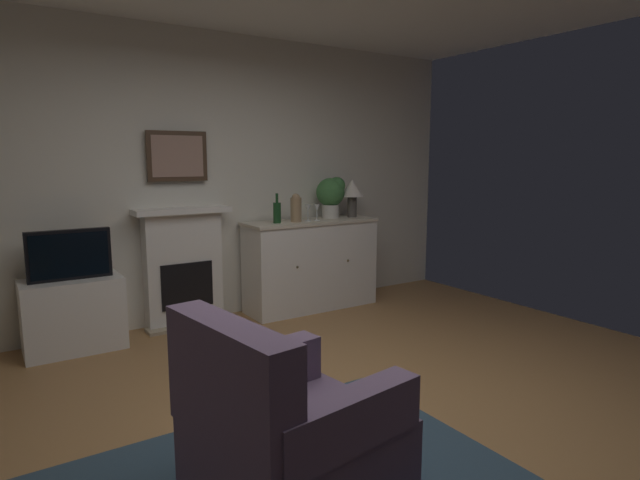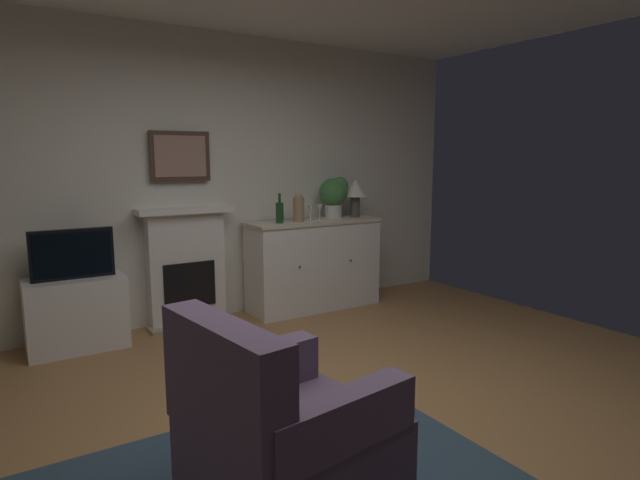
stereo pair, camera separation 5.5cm
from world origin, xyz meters
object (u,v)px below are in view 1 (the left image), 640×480
Objects in this scene: sideboard_cabinet at (311,264)px; tv_cabinet at (73,315)px; wine_glass_center at (317,208)px; tv_set at (69,255)px; potted_plant_small at (331,194)px; wine_glass_left at (308,209)px; framed_picture at (177,156)px; table_lamp at (352,191)px; armchair at (285,430)px; fireplace_unit at (183,267)px; wine_bottle at (277,212)px; vase_decorative at (296,208)px.

sideboard_cabinet reaches higher than tv_cabinet.
wine_glass_center reaches higher than tv_set.
wine_glass_center is at bearing -1.57° from tv_cabinet.
tv_cabinet is 1.74× the size of potted_plant_small.
wine_glass_left is at bearing -1.78° from tv_cabinet.
wine_glass_left is 0.39m from potted_plant_small.
framed_picture is 1.85m from table_lamp.
tv_set reaches higher than sideboard_cabinet.
sideboard_cabinet is 0.59m from wine_glass_left.
tv_set is (-0.00, -0.02, 0.50)m from tv_cabinet.
potted_plant_small is 3.50m from armchair.
framed_picture is (0.00, 0.05, 1.01)m from fireplace_unit.
potted_plant_small is (0.69, 0.08, 0.15)m from wine_bottle.
fireplace_unit is 2.88m from armchair.
wine_bottle is 0.34m from wine_glass_left.
framed_picture is at bearing 12.01° from tv_cabinet.
table_lamp is 2.92m from tv_cabinet.
fireplace_unit is 1.43m from wine_glass_center.
table_lamp is 0.95m from wine_bottle.
armchair is (-1.60, -2.60, -0.68)m from vase_decorative.
potted_plant_small reaches higher than sideboard_cabinet.
tv_cabinet is at bearing 178.22° from wine_glass_left.
wine_glass_center is 3.26m from armchair.
fireplace_unit is 1.47× the size of tv_cabinet.
wine_bottle is 1.99m from tv_cabinet.
tv_set is at bearing -178.79° from potted_plant_small.
sideboard_cabinet is at bearing 0.21° from tv_set.
tv_cabinet is 1.21× the size of tv_set.
sideboard_cabinet is 2.26× the size of tv_set.
wine_bottle is (0.87, -0.26, -0.53)m from framed_picture.
framed_picture is 0.39× the size of sideboard_cabinet.
wine_bottle is 0.21m from vase_decorative.
framed_picture is at bearing 167.23° from wine_glass_left.
vase_decorative is at bearing -166.32° from sideboard_cabinet.
framed_picture reaches higher than table_lamp.
potted_plant_small is at bearing 52.24° from armchair.
vase_decorative reaches higher than wine_glass_center.
sideboard_cabinet is at bearing 37.85° from wine_glass_left.
table_lamp reaches higher than sideboard_cabinet.
table_lamp is (1.81, -0.18, 0.65)m from fireplace_unit.
potted_plant_small is (0.49, 0.10, 0.12)m from vase_decorative.
tv_set is (-0.98, -0.23, -0.77)m from framed_picture.
sideboard_cabinet is 0.90m from table_lamp.
wine_bottle is at bearing 178.74° from wine_glass_center.
framed_picture reaches higher than tv_set.
table_lamp is 0.61m from wine_glass_left.
wine_glass_center is (1.33, -0.27, -0.52)m from framed_picture.
armchair is (-1.73, -2.60, -0.66)m from wine_glass_left.
framed_picture reaches higher than tv_cabinet.
sideboard_cabinet is 0.63m from vase_decorative.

